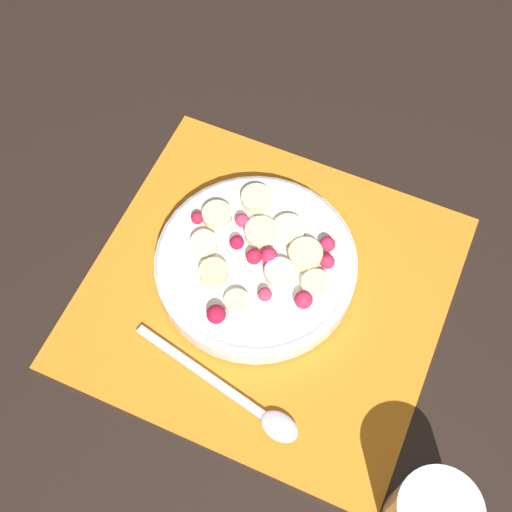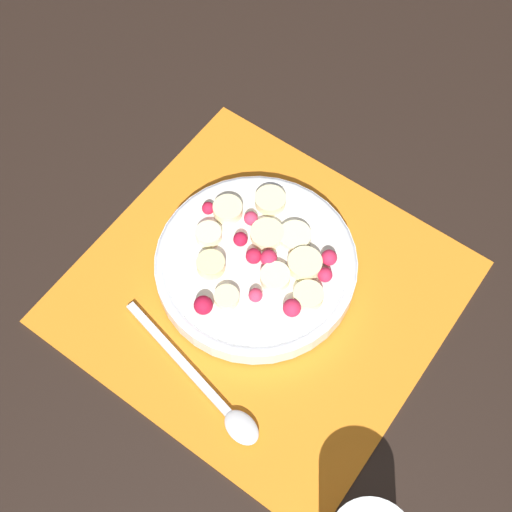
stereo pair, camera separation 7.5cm
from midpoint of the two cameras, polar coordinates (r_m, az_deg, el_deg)
name	(u,v)px [view 1 (the left image)]	position (r m, az deg, el deg)	size (l,w,h in m)	color
ground_plane	(266,291)	(0.78, -1.93, -3.06)	(3.00, 3.00, 0.00)	black
placemat	(266,290)	(0.78, -1.93, -2.97)	(0.36, 0.38, 0.01)	orange
fruit_bowl	(257,263)	(0.77, -2.75, -0.81)	(0.22, 0.22, 0.05)	silver
spoon	(247,404)	(0.73, -3.74, -12.04)	(0.06, 0.20, 0.01)	silver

